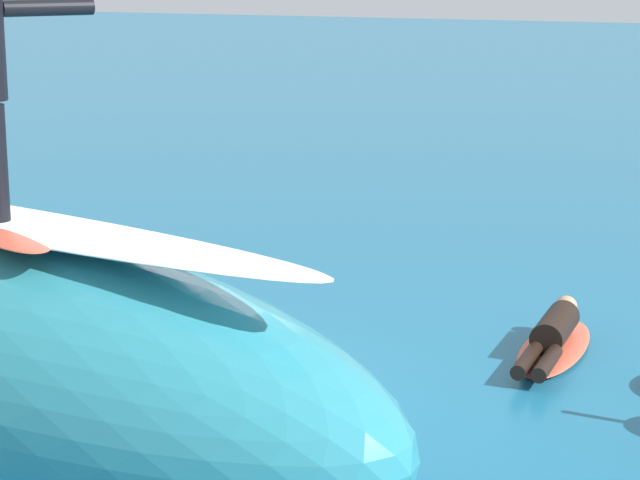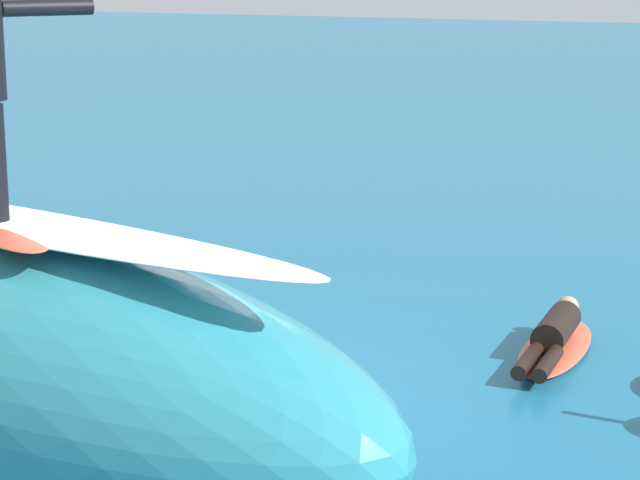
# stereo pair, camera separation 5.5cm
# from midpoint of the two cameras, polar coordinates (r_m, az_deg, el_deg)

# --- Properties ---
(ground_plane) EXTENTS (120.00, 120.00, 0.00)m
(ground_plane) POSITION_cam_midpoint_polar(r_m,az_deg,el_deg) (10.41, -5.43, -7.42)
(ground_plane) COLOR #196084
(surfboard_paddling) EXTENTS (0.62, 1.91, 0.08)m
(surfboard_paddling) POSITION_cam_midpoint_polar(r_m,az_deg,el_deg) (11.78, 10.65, -4.91)
(surfboard_paddling) COLOR #E0563D
(surfboard_paddling) RESTS_ON ground_plane
(surfer_paddling) EXTENTS (0.34, 1.80, 0.32)m
(surfer_paddling) POSITION_cam_midpoint_polar(r_m,az_deg,el_deg) (11.60, 10.56, -4.26)
(surfer_paddling) COLOR black
(surfer_paddling) RESTS_ON surfboard_paddling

